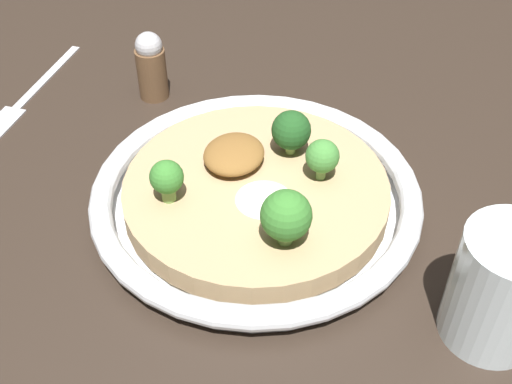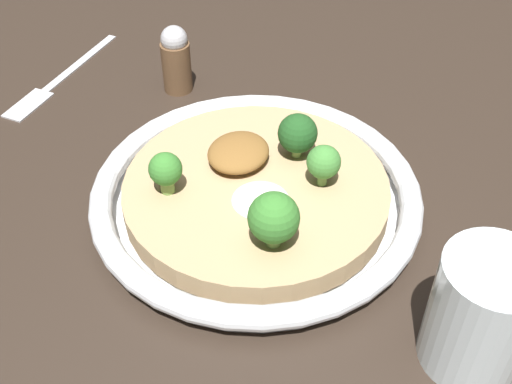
{
  "view_description": "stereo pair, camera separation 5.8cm",
  "coord_description": "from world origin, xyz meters",
  "px_view_note": "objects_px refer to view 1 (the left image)",
  "views": [
    {
      "loc": [
        -0.39,
        -0.17,
        0.41
      ],
      "look_at": [
        0.0,
        0.0,
        0.02
      ],
      "focal_mm": 45.0,
      "sensor_mm": 36.0,
      "label": 1
    },
    {
      "loc": [
        -0.36,
        -0.22,
        0.41
      ],
      "look_at": [
        0.0,
        0.0,
        0.02
      ],
      "focal_mm": 45.0,
      "sensor_mm": 36.0,
      "label": 2
    }
  ],
  "objects_px": {
    "drinking_glass": "(501,289)",
    "pepper_shaker": "(151,66)",
    "broccoli_front": "(322,157)",
    "broccoli_front_right": "(291,131)",
    "broccoli_front_left": "(286,216)",
    "risotto_bowl": "(256,194)",
    "fork_utensil": "(24,99)",
    "broccoli_back_left": "(167,178)"
  },
  "relations": [
    {
      "from": "risotto_bowl",
      "to": "broccoli_back_left",
      "type": "xyz_separation_m",
      "value": [
        -0.05,
        0.06,
        0.04
      ]
    },
    {
      "from": "broccoli_front_right",
      "to": "drinking_glass",
      "type": "distance_m",
      "value": 0.23
    },
    {
      "from": "risotto_bowl",
      "to": "drinking_glass",
      "type": "xyz_separation_m",
      "value": [
        -0.05,
        -0.22,
        0.03
      ]
    },
    {
      "from": "drinking_glass",
      "to": "pepper_shaker",
      "type": "bearing_deg",
      "value": 66.27
    },
    {
      "from": "broccoli_back_left",
      "to": "broccoli_front_left",
      "type": "bearing_deg",
      "value": -92.92
    },
    {
      "from": "broccoli_front_left",
      "to": "pepper_shaker",
      "type": "distance_m",
      "value": 0.29
    },
    {
      "from": "broccoli_front",
      "to": "drinking_glass",
      "type": "xyz_separation_m",
      "value": [
        -0.08,
        -0.17,
        -0.01
      ]
    },
    {
      "from": "broccoli_front_right",
      "to": "pepper_shaker",
      "type": "distance_m",
      "value": 0.2
    },
    {
      "from": "broccoli_front",
      "to": "pepper_shaker",
      "type": "xyz_separation_m",
      "value": [
        0.09,
        0.23,
        -0.02
      ]
    },
    {
      "from": "risotto_bowl",
      "to": "broccoli_front_right",
      "type": "relative_size",
      "value": 6.78
    },
    {
      "from": "fork_utensil",
      "to": "broccoli_back_left",
      "type": "bearing_deg",
      "value": 59.81
    },
    {
      "from": "risotto_bowl",
      "to": "broccoli_back_left",
      "type": "bearing_deg",
      "value": 129.49
    },
    {
      "from": "risotto_bowl",
      "to": "broccoli_front",
      "type": "xyz_separation_m",
      "value": [
        0.03,
        -0.05,
        0.04
      ]
    },
    {
      "from": "broccoli_front_left",
      "to": "broccoli_back_left",
      "type": "height_order",
      "value": "broccoli_front_left"
    },
    {
      "from": "risotto_bowl",
      "to": "broccoli_front",
      "type": "relative_size",
      "value": 7.51
    },
    {
      "from": "risotto_bowl",
      "to": "fork_utensil",
      "type": "xyz_separation_m",
      "value": [
        0.05,
        0.31,
        -0.01
      ]
    },
    {
      "from": "broccoli_front_right",
      "to": "broccoli_front_left",
      "type": "bearing_deg",
      "value": -160.5
    },
    {
      "from": "drinking_glass",
      "to": "broccoli_front_right",
      "type": "bearing_deg",
      "value": 62.71
    },
    {
      "from": "broccoli_front",
      "to": "drinking_glass",
      "type": "height_order",
      "value": "drinking_glass"
    },
    {
      "from": "broccoli_front_left",
      "to": "drinking_glass",
      "type": "bearing_deg",
      "value": -88.85
    },
    {
      "from": "broccoli_front_left",
      "to": "fork_utensil",
      "type": "distance_m",
      "value": 0.38
    },
    {
      "from": "broccoli_back_left",
      "to": "fork_utensil",
      "type": "xyz_separation_m",
      "value": [
        0.1,
        0.25,
        -0.05
      ]
    },
    {
      "from": "drinking_glass",
      "to": "pepper_shaker",
      "type": "relative_size",
      "value": 1.24
    },
    {
      "from": "broccoli_front_right",
      "to": "fork_utensil",
      "type": "height_order",
      "value": "broccoli_front_right"
    },
    {
      "from": "broccoli_back_left",
      "to": "pepper_shaker",
      "type": "bearing_deg",
      "value": 34.81
    },
    {
      "from": "broccoli_front_right",
      "to": "fork_utensil",
      "type": "xyz_separation_m",
      "value": [
        0.0,
        0.32,
        -0.05
      ]
    },
    {
      "from": "broccoli_back_left",
      "to": "risotto_bowl",
      "type": "bearing_deg",
      "value": -50.51
    },
    {
      "from": "risotto_bowl",
      "to": "broccoli_front_left",
      "type": "height_order",
      "value": "broccoli_front_left"
    },
    {
      "from": "broccoli_front_right",
      "to": "drinking_glass",
      "type": "relative_size",
      "value": 0.45
    },
    {
      "from": "risotto_bowl",
      "to": "pepper_shaker",
      "type": "xyz_separation_m",
      "value": [
        0.12,
        0.18,
        0.02
      ]
    },
    {
      "from": "broccoli_front_left",
      "to": "broccoli_front",
      "type": "xyz_separation_m",
      "value": [
        0.09,
        0.0,
        -0.0
      ]
    },
    {
      "from": "broccoli_front_left",
      "to": "broccoli_front_right",
      "type": "relative_size",
      "value": 1.13
    },
    {
      "from": "broccoli_front_right",
      "to": "broccoli_back_left",
      "type": "relative_size",
      "value": 1.1
    },
    {
      "from": "risotto_bowl",
      "to": "fork_utensil",
      "type": "relative_size",
      "value": 1.5
    },
    {
      "from": "broccoli_front",
      "to": "pepper_shaker",
      "type": "relative_size",
      "value": 0.51
    },
    {
      "from": "pepper_shaker",
      "to": "drinking_glass",
      "type": "bearing_deg",
      "value": -113.73
    },
    {
      "from": "broccoli_back_left",
      "to": "fork_utensil",
      "type": "height_order",
      "value": "broccoli_back_left"
    },
    {
      "from": "broccoli_back_left",
      "to": "broccoli_front",
      "type": "bearing_deg",
      "value": -54.06
    },
    {
      "from": "broccoli_front_left",
      "to": "fork_utensil",
      "type": "xyz_separation_m",
      "value": [
        0.11,
        0.36,
        -0.06
      ]
    },
    {
      "from": "broccoli_front",
      "to": "broccoli_back_left",
      "type": "relative_size",
      "value": 0.99
    },
    {
      "from": "broccoli_front",
      "to": "broccoli_front_right",
      "type": "xyz_separation_m",
      "value": [
        0.02,
        0.04,
        0.0
      ]
    },
    {
      "from": "broccoli_front_left",
      "to": "broccoli_front",
      "type": "height_order",
      "value": "broccoli_front_left"
    }
  ]
}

